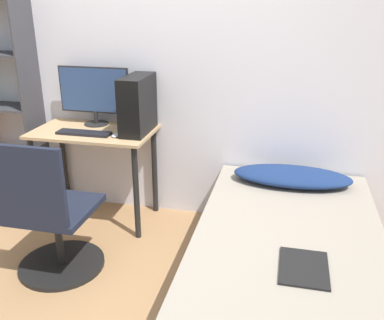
# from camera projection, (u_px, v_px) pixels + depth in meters

# --- Properties ---
(ground_plane) EXTENTS (14.00, 14.00, 0.00)m
(ground_plane) POSITION_uv_depth(u_px,v_px,m) (101.00, 315.00, 2.47)
(ground_plane) COLOR #9E754C
(wall_back) EXTENTS (8.00, 0.05, 2.50)m
(wall_back) POSITION_uv_depth(u_px,v_px,m) (164.00, 62.00, 3.29)
(wall_back) COLOR silver
(wall_back) RESTS_ON ground_plane
(desk) EXTENTS (0.93, 0.54, 0.76)m
(desk) POSITION_uv_depth(u_px,v_px,m) (95.00, 147.00, 3.35)
(desk) COLOR tan
(desk) RESTS_ON ground_plane
(office_chair) EXTENTS (0.57, 0.57, 0.95)m
(office_chair) POSITION_uv_depth(u_px,v_px,m) (52.00, 225.00, 2.74)
(office_chair) COLOR black
(office_chair) RESTS_ON ground_plane
(bed) EXTENTS (1.10, 1.99, 0.46)m
(bed) POSITION_uv_depth(u_px,v_px,m) (286.00, 269.00, 2.51)
(bed) COLOR #4C3D2D
(bed) RESTS_ON ground_plane
(pillow) EXTENTS (0.84, 0.36, 0.11)m
(pillow) POSITION_uv_depth(u_px,v_px,m) (292.00, 176.00, 3.07)
(pillow) COLOR navy
(pillow) RESTS_ON bed
(magazine) EXTENTS (0.24, 0.32, 0.01)m
(magazine) POSITION_uv_depth(u_px,v_px,m) (304.00, 268.00, 2.12)
(magazine) COLOR black
(magazine) RESTS_ON bed
(monitor) EXTENTS (0.58, 0.20, 0.46)m
(monitor) POSITION_uv_depth(u_px,v_px,m) (94.00, 93.00, 3.36)
(monitor) COLOR black
(monitor) RESTS_ON desk
(keyboard) EXTENTS (0.41, 0.11, 0.02)m
(keyboard) POSITION_uv_depth(u_px,v_px,m) (84.00, 133.00, 3.20)
(keyboard) COLOR black
(keyboard) RESTS_ON desk
(pc_tower) EXTENTS (0.17, 0.41, 0.43)m
(pc_tower) POSITION_uv_depth(u_px,v_px,m) (138.00, 104.00, 3.19)
(pc_tower) COLOR black
(pc_tower) RESTS_ON desk
(mouse) EXTENTS (0.06, 0.09, 0.02)m
(mouse) POSITION_uv_depth(u_px,v_px,m) (116.00, 135.00, 3.15)
(mouse) COLOR silver
(mouse) RESTS_ON desk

